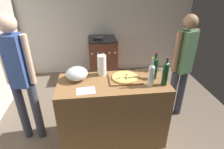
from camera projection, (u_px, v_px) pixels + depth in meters
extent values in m
cube|color=#6B5B4C|center=(108.00, 105.00, 3.30)|extent=(4.14, 3.51, 0.02)
cube|color=beige|center=(101.00, 16.00, 4.02)|extent=(4.14, 0.10, 2.60)
cube|color=olive|center=(113.00, 111.00, 2.43)|extent=(1.35, 0.60, 0.90)
cube|color=olive|center=(125.00, 79.00, 2.28)|extent=(0.40, 0.32, 0.02)
cylinder|color=tan|center=(125.00, 77.00, 2.27)|extent=(0.33, 0.33, 0.02)
cylinder|color=#EAC660|center=(125.00, 77.00, 2.26)|extent=(0.29, 0.29, 0.00)
cylinder|color=#335926|center=(120.00, 78.00, 2.22)|extent=(0.02, 0.02, 0.01)
cylinder|color=#335926|center=(117.00, 79.00, 2.20)|extent=(0.02, 0.02, 0.01)
cylinder|color=#335926|center=(126.00, 77.00, 2.23)|extent=(0.02, 0.02, 0.01)
cylinder|color=#335926|center=(124.00, 77.00, 2.23)|extent=(0.02, 0.02, 0.01)
cylinder|color=#335926|center=(126.00, 75.00, 2.29)|extent=(0.03, 0.03, 0.01)
cylinder|color=#335926|center=(126.00, 79.00, 2.20)|extent=(0.03, 0.03, 0.01)
cylinder|color=#B2B2B7|center=(77.00, 79.00, 2.27)|extent=(0.11, 0.11, 0.01)
ellipsoid|color=silver|center=(77.00, 74.00, 2.24)|extent=(0.27, 0.27, 0.16)
cylinder|color=white|center=(102.00, 65.00, 2.34)|extent=(0.11, 0.11, 0.27)
cylinder|color=#997551|center=(102.00, 65.00, 2.33)|extent=(0.03, 0.03, 0.27)
cylinder|color=silver|center=(151.00, 77.00, 2.10)|extent=(0.07, 0.07, 0.23)
sphere|color=silver|center=(152.00, 68.00, 2.04)|extent=(0.07, 0.07, 0.07)
cylinder|color=silver|center=(153.00, 63.00, 2.01)|extent=(0.02, 0.02, 0.09)
cylinder|color=gold|center=(153.00, 58.00, 1.99)|extent=(0.02, 0.02, 0.01)
cylinder|color=#143819|center=(154.00, 70.00, 2.25)|extent=(0.07, 0.07, 0.24)
sphere|color=#143819|center=(155.00, 61.00, 2.19)|extent=(0.07, 0.07, 0.07)
cylinder|color=#143819|center=(156.00, 56.00, 2.16)|extent=(0.03, 0.03, 0.07)
cylinder|color=maroon|center=(156.00, 53.00, 2.14)|extent=(0.03, 0.03, 0.01)
cylinder|color=#143819|center=(165.00, 75.00, 2.10)|extent=(0.07, 0.07, 0.25)
sphere|color=#143819|center=(167.00, 65.00, 2.04)|extent=(0.07, 0.07, 0.07)
cylinder|color=#143819|center=(167.00, 61.00, 2.02)|extent=(0.03, 0.03, 0.06)
cylinder|color=maroon|center=(168.00, 58.00, 2.00)|extent=(0.03, 0.03, 0.01)
cube|color=white|center=(86.00, 91.00, 2.04)|extent=(0.22, 0.17, 0.00)
cube|color=brown|center=(103.00, 59.00, 4.06)|extent=(0.59, 0.60, 0.89)
cube|color=black|center=(102.00, 39.00, 3.85)|extent=(0.59, 0.60, 0.02)
cylinder|color=silver|center=(92.00, 54.00, 3.65)|extent=(0.04, 0.02, 0.04)
cylinder|color=silver|center=(98.00, 54.00, 3.66)|extent=(0.04, 0.02, 0.04)
cylinder|color=silver|center=(104.00, 53.00, 3.67)|extent=(0.04, 0.02, 0.04)
cylinder|color=silver|center=(109.00, 53.00, 3.68)|extent=(0.04, 0.02, 0.04)
cylinder|color=silver|center=(115.00, 53.00, 3.70)|extent=(0.04, 0.02, 0.04)
cylinder|color=black|center=(99.00, 38.00, 3.83)|extent=(0.23, 0.23, 0.04)
cylinder|color=#383D4C|center=(23.00, 112.00, 2.45)|extent=(0.11, 0.11, 0.85)
cylinder|color=#383D4C|center=(37.00, 112.00, 2.45)|extent=(0.11, 0.11, 0.85)
cube|color=#334C8C|center=(17.00, 61.00, 2.11)|extent=(0.22, 0.22, 0.64)
cylinder|color=beige|center=(4.00, 60.00, 2.10)|extent=(0.08, 0.08, 0.60)
cylinder|color=beige|center=(29.00, 60.00, 2.10)|extent=(0.08, 0.08, 0.60)
sphere|color=beige|center=(7.00, 23.00, 1.91)|extent=(0.20, 0.20, 0.20)
cylinder|color=#383D4C|center=(181.00, 92.00, 2.91)|extent=(0.11, 0.11, 0.81)
cylinder|color=#383D4C|center=(172.00, 95.00, 2.85)|extent=(0.11, 0.11, 0.81)
cube|color=#4C724C|center=(185.00, 52.00, 2.56)|extent=(0.26, 0.26, 0.61)
cylinder|color=#936B4C|center=(193.00, 49.00, 2.61)|extent=(0.08, 0.08, 0.58)
cylinder|color=#936B4C|center=(177.00, 52.00, 2.49)|extent=(0.08, 0.08, 0.58)
sphere|color=#936B4C|center=(190.00, 22.00, 2.36)|extent=(0.20, 0.20, 0.20)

